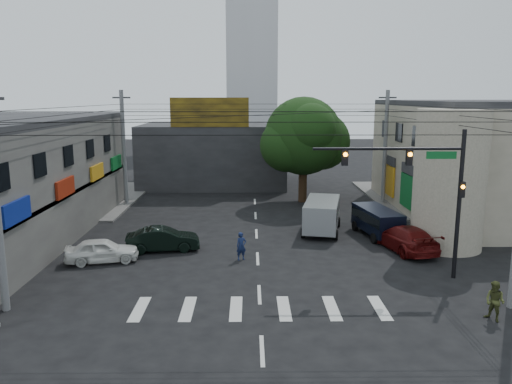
{
  "coord_description": "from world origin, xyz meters",
  "views": [
    {
      "loc": [
        -0.41,
        -23.95,
        8.67
      ],
      "look_at": [
        -0.06,
        4.0,
        3.32
      ],
      "focal_mm": 35.0,
      "sensor_mm": 36.0,
      "label": 1
    }
  ],
  "objects_px": {
    "street_tree": "(304,136)",
    "traffic_officer": "(241,246)",
    "traffic_gantry": "(425,180)",
    "utility_pole_far_right": "(385,148)",
    "dark_sedan": "(163,239)",
    "pedestrian_olive": "(495,301)",
    "maroon_sedan": "(404,238)",
    "navy_van": "(377,223)",
    "silver_minivan": "(322,216)",
    "white_compact": "(102,250)",
    "utility_pole_far_left": "(124,148)"
  },
  "relations": [
    {
      "from": "utility_pole_far_right",
      "to": "navy_van",
      "type": "height_order",
      "value": "utility_pole_far_right"
    },
    {
      "from": "white_compact",
      "to": "maroon_sedan",
      "type": "bearing_deg",
      "value": -95.72
    },
    {
      "from": "maroon_sedan",
      "to": "traffic_officer",
      "type": "bearing_deg",
      "value": -4.15
    },
    {
      "from": "street_tree",
      "to": "navy_van",
      "type": "xyz_separation_m",
      "value": [
        3.59,
        -10.61,
        -4.59
      ]
    },
    {
      "from": "white_compact",
      "to": "utility_pole_far_left",
      "type": "bearing_deg",
      "value": -3.36
    },
    {
      "from": "traffic_gantry",
      "to": "silver_minivan",
      "type": "distance_m",
      "value": 9.91
    },
    {
      "from": "dark_sedan",
      "to": "traffic_officer",
      "type": "xyz_separation_m",
      "value": [
        4.51,
        -1.67,
        0.08
      ]
    },
    {
      "from": "street_tree",
      "to": "maroon_sedan",
      "type": "distance_m",
      "value": 15.03
    },
    {
      "from": "street_tree",
      "to": "traffic_gantry",
      "type": "height_order",
      "value": "street_tree"
    },
    {
      "from": "utility_pole_far_left",
      "to": "white_compact",
      "type": "bearing_deg",
      "value": -81.26
    },
    {
      "from": "street_tree",
      "to": "traffic_officer",
      "type": "distance_m",
      "value": 16.61
    },
    {
      "from": "traffic_gantry",
      "to": "white_compact",
      "type": "xyz_separation_m",
      "value": [
        -16.1,
        2.57,
        -4.19
      ]
    },
    {
      "from": "dark_sedan",
      "to": "navy_van",
      "type": "xyz_separation_m",
      "value": [
        12.98,
        2.88,
        0.2
      ]
    },
    {
      "from": "traffic_officer",
      "to": "white_compact",
      "type": "bearing_deg",
      "value": 161.8
    },
    {
      "from": "traffic_officer",
      "to": "traffic_gantry",
      "type": "bearing_deg",
      "value": -38.44
    },
    {
      "from": "street_tree",
      "to": "pedestrian_olive",
      "type": "distance_m",
      "value": 23.78
    },
    {
      "from": "pedestrian_olive",
      "to": "traffic_officer",
      "type": "bearing_deg",
      "value": -161.22
    },
    {
      "from": "traffic_gantry",
      "to": "street_tree",
      "type": "bearing_deg",
      "value": 101.99
    },
    {
      "from": "street_tree",
      "to": "utility_pole_far_left",
      "type": "bearing_deg",
      "value": -176.05
    },
    {
      "from": "utility_pole_far_left",
      "to": "silver_minivan",
      "type": "height_order",
      "value": "utility_pole_far_left"
    },
    {
      "from": "silver_minivan",
      "to": "traffic_officer",
      "type": "distance_m",
      "value": 7.59
    },
    {
      "from": "utility_pole_far_right",
      "to": "dark_sedan",
      "type": "bearing_deg",
      "value": -141.83
    },
    {
      "from": "street_tree",
      "to": "maroon_sedan",
      "type": "height_order",
      "value": "street_tree"
    },
    {
      "from": "navy_van",
      "to": "pedestrian_olive",
      "type": "distance_m",
      "value": 12.23
    },
    {
      "from": "navy_van",
      "to": "dark_sedan",
      "type": "bearing_deg",
      "value": 92.27
    },
    {
      "from": "pedestrian_olive",
      "to": "silver_minivan",
      "type": "bearing_deg",
      "value": 166.29
    },
    {
      "from": "utility_pole_far_left",
      "to": "traffic_officer",
      "type": "xyz_separation_m",
      "value": [
        9.62,
        -14.16,
        -3.84
      ]
    },
    {
      "from": "utility_pole_far_left",
      "to": "navy_van",
      "type": "relative_size",
      "value": 1.99
    },
    {
      "from": "maroon_sedan",
      "to": "pedestrian_olive",
      "type": "relative_size",
      "value": 3.34
    },
    {
      "from": "navy_van",
      "to": "traffic_gantry",
      "type": "bearing_deg",
      "value": 171.59
    },
    {
      "from": "traffic_officer",
      "to": "pedestrian_olive",
      "type": "bearing_deg",
      "value": -57.36
    },
    {
      "from": "utility_pole_far_left",
      "to": "maroon_sedan",
      "type": "distance_m",
      "value": 23.04
    },
    {
      "from": "dark_sedan",
      "to": "maroon_sedan",
      "type": "xyz_separation_m",
      "value": [
        13.81,
        -0.08,
        0.05
      ]
    },
    {
      "from": "maroon_sedan",
      "to": "pedestrian_olive",
      "type": "distance_m",
      "value": 9.2
    },
    {
      "from": "street_tree",
      "to": "maroon_sedan",
      "type": "relative_size",
      "value": 1.62
    },
    {
      "from": "white_compact",
      "to": "navy_van",
      "type": "xyz_separation_m",
      "value": [
        15.87,
        4.82,
        0.24
      ]
    },
    {
      "from": "dark_sedan",
      "to": "silver_minivan",
      "type": "xyz_separation_m",
      "value": [
        9.64,
        3.91,
        0.37
      ]
    },
    {
      "from": "traffic_gantry",
      "to": "white_compact",
      "type": "distance_m",
      "value": 16.84
    },
    {
      "from": "pedestrian_olive",
      "to": "navy_van",
      "type": "bearing_deg",
      "value": 153.21
    },
    {
      "from": "silver_minivan",
      "to": "pedestrian_olive",
      "type": "distance_m",
      "value": 14.05
    },
    {
      "from": "traffic_gantry",
      "to": "pedestrian_olive",
      "type": "xyz_separation_m",
      "value": [
        1.34,
        -4.73,
        -4.03
      ]
    },
    {
      "from": "navy_van",
      "to": "maroon_sedan",
      "type": "bearing_deg",
      "value": -174.51
    },
    {
      "from": "utility_pole_far_left",
      "to": "white_compact",
      "type": "xyz_separation_m",
      "value": [
        2.22,
        -14.43,
        -3.96
      ]
    },
    {
      "from": "maroon_sedan",
      "to": "white_compact",
      "type": "bearing_deg",
      "value": -7.48
    },
    {
      "from": "street_tree",
      "to": "navy_van",
      "type": "distance_m",
      "value": 12.11
    },
    {
      "from": "street_tree",
      "to": "traffic_gantry",
      "type": "relative_size",
      "value": 1.21
    },
    {
      "from": "street_tree",
      "to": "traffic_officer",
      "type": "xyz_separation_m",
      "value": [
        -4.88,
        -15.16,
        -4.71
      ]
    },
    {
      "from": "traffic_gantry",
      "to": "utility_pole_far_right",
      "type": "bearing_deg",
      "value": 81.06
    },
    {
      "from": "traffic_gantry",
      "to": "traffic_officer",
      "type": "relative_size",
      "value": 4.72
    },
    {
      "from": "silver_minivan",
      "to": "navy_van",
      "type": "xyz_separation_m",
      "value": [
        3.34,
        -1.04,
        -0.17
      ]
    }
  ]
}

